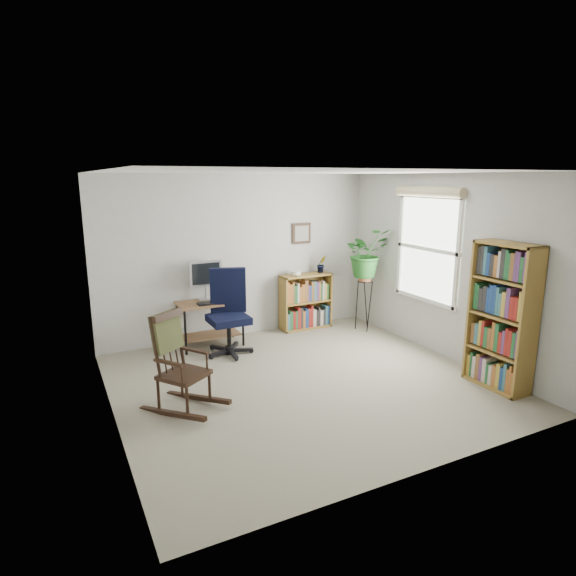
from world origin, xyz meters
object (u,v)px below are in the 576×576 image
office_chair (228,313)px  tall_bookshelf (502,317)px  desk (210,324)px  low_bookshelf (306,301)px  rocking_chair (183,362)px

office_chair → tall_bookshelf: 3.36m
desk → tall_bookshelf: size_ratio=0.54×
desk → tall_bookshelf: (2.50, -2.79, 0.51)m
low_bookshelf → rocking_chair: bearing=-142.7°
desk → low_bookshelf: bearing=4.3°
desk → office_chair: office_chair is taller
low_bookshelf → tall_bookshelf: 3.07m
office_chair → low_bookshelf: 1.59m
office_chair → rocking_chair: office_chair is taller
desk → tall_bookshelf: tall_bookshelf is taller
office_chair → tall_bookshelf: bearing=-24.4°
rocking_chair → desk: bearing=29.7°
desk → rocking_chair: rocking_chair is taller
tall_bookshelf → low_bookshelf: bearing=107.0°
desk → office_chair: bearing=-74.4°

